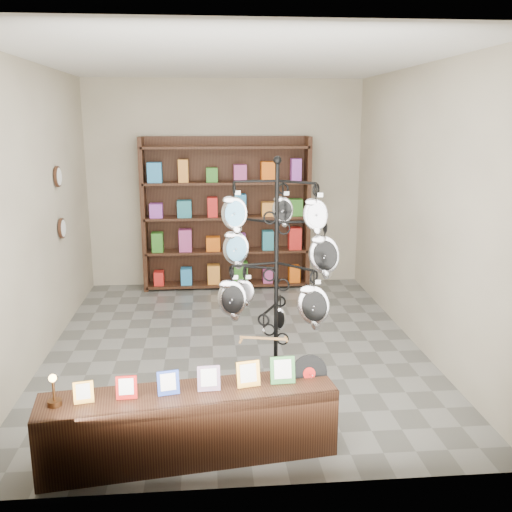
# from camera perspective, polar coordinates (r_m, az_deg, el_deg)

# --- Properties ---
(ground) EXTENTS (5.00, 5.00, 0.00)m
(ground) POSITION_cam_1_polar(r_m,az_deg,el_deg) (6.39, -2.09, -8.91)
(ground) COLOR slate
(ground) RESTS_ON ground
(room_envelope) EXTENTS (5.00, 5.00, 5.00)m
(room_envelope) POSITION_cam_1_polar(r_m,az_deg,el_deg) (5.93, -2.24, 7.84)
(room_envelope) COLOR #BEB499
(room_envelope) RESTS_ON ground
(display_tree) EXTENTS (1.14, 1.12, 2.15)m
(display_tree) POSITION_cam_1_polar(r_m,az_deg,el_deg) (4.87, 2.05, -0.73)
(display_tree) COLOR black
(display_tree) RESTS_ON ground
(front_shelf) EXTENTS (2.17, 0.71, 0.75)m
(front_shelf) POSITION_cam_1_polar(r_m,az_deg,el_deg) (4.38, -6.61, -16.38)
(front_shelf) COLOR black
(front_shelf) RESTS_ON ground
(back_shelving) EXTENTS (2.42, 0.36, 2.20)m
(back_shelving) POSITION_cam_1_polar(r_m,az_deg,el_deg) (8.32, -2.98, 3.78)
(back_shelving) COLOR black
(back_shelving) RESTS_ON ground
(wall_clocks) EXTENTS (0.03, 0.24, 0.84)m
(wall_clocks) POSITION_cam_1_polar(r_m,az_deg,el_deg) (6.97, -19.02, 5.06)
(wall_clocks) COLOR black
(wall_clocks) RESTS_ON ground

